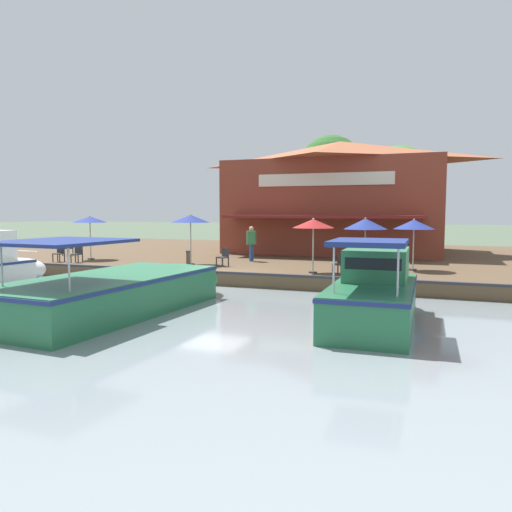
% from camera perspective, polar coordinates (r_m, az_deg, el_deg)
% --- Properties ---
extents(ground_plane, '(220.00, 220.00, 0.00)m').
position_cam_1_polar(ground_plane, '(21.02, -4.69, -3.64)').
color(ground_plane, '#4C5B47').
extents(quay_deck, '(22.00, 56.00, 0.60)m').
position_cam_1_polar(quay_deck, '(31.21, 3.92, -0.20)').
color(quay_deck, brown).
rests_on(quay_deck, ground).
extents(quay_edge_fender, '(0.20, 50.40, 0.10)m').
position_cam_1_polar(quay_edge_fender, '(21.02, -4.58, -1.85)').
color(quay_edge_fender, '#2D2D33').
rests_on(quay_edge_fender, quay_deck).
extents(waterfront_restaurant, '(11.28, 13.56, 7.08)m').
position_cam_1_polar(waterfront_restaurant, '(33.06, 9.52, 6.80)').
color(waterfront_restaurant, brown).
rests_on(waterfront_restaurant, quay_deck).
extents(patio_umbrella_far_corner, '(1.76, 1.76, 2.28)m').
position_cam_1_polar(patio_umbrella_far_corner, '(22.92, 17.60, 3.44)').
color(patio_umbrella_far_corner, '#B7B7B7').
rests_on(patio_umbrella_far_corner, quay_deck).
extents(patio_umbrella_mid_patio_left, '(1.86, 1.86, 2.47)m').
position_cam_1_polar(patio_umbrella_mid_patio_left, '(24.49, -7.50, 4.23)').
color(patio_umbrella_mid_patio_left, '#B7B7B7').
rests_on(patio_umbrella_mid_patio_left, quay_deck).
extents(patio_umbrella_by_entrance, '(1.84, 1.84, 2.36)m').
position_cam_1_polar(patio_umbrella_by_entrance, '(28.37, -18.46, 3.96)').
color(patio_umbrella_by_entrance, '#B7B7B7').
rests_on(patio_umbrella_by_entrance, quay_deck).
extents(patio_umbrella_back_row, '(1.77, 1.77, 2.32)m').
position_cam_1_polar(patio_umbrella_back_row, '(21.04, 6.56, 3.68)').
color(patio_umbrella_back_row, '#B7B7B7').
rests_on(patio_umbrella_back_row, quay_deck).
extents(patio_umbrella_mid_patio_right, '(2.04, 2.04, 2.30)m').
position_cam_1_polar(patio_umbrella_mid_patio_right, '(24.09, 12.40, 3.60)').
color(patio_umbrella_mid_patio_right, '#B7B7B7').
rests_on(patio_umbrella_mid_patio_right, quay_deck).
extents(cafe_chair_beside_entrance, '(0.57, 0.57, 0.85)m').
position_cam_1_polar(cafe_chair_beside_entrance, '(23.61, -3.74, -0.03)').
color(cafe_chair_beside_entrance, '#2D2D33').
rests_on(cafe_chair_beside_entrance, quay_deck).
extents(cafe_chair_facing_river, '(0.45, 0.45, 0.85)m').
position_cam_1_polar(cafe_chair_facing_river, '(31.27, -20.64, 0.92)').
color(cafe_chair_facing_river, '#2D2D33').
rests_on(cafe_chair_facing_river, quay_deck).
extents(cafe_chair_back_row_seat, '(0.49, 0.49, 0.85)m').
position_cam_1_polar(cafe_chair_back_row_seat, '(27.60, -21.56, 0.37)').
color(cafe_chair_back_row_seat, '#2D2D33').
rests_on(cafe_chair_back_row_seat, quay_deck).
extents(cafe_chair_under_first_umbrella, '(0.56, 0.56, 0.85)m').
position_cam_1_polar(cafe_chair_under_first_umbrella, '(22.33, 13.65, -0.46)').
color(cafe_chair_under_first_umbrella, '#2D2D33').
rests_on(cafe_chair_under_first_umbrella, quay_deck).
extents(cafe_chair_mid_patio, '(0.57, 0.57, 0.85)m').
position_cam_1_polar(cafe_chair_mid_patio, '(20.80, 9.63, -0.79)').
color(cafe_chair_mid_patio, '#2D2D33').
rests_on(cafe_chair_mid_patio, quay_deck).
extents(cafe_chair_far_corner_seat, '(0.50, 0.50, 0.85)m').
position_cam_1_polar(cafe_chair_far_corner_seat, '(26.89, -19.74, 0.31)').
color(cafe_chair_far_corner_seat, '#2D2D33').
rests_on(cafe_chair_far_corner_seat, quay_deck).
extents(person_mid_patio, '(0.51, 0.51, 1.82)m').
position_cam_1_polar(person_mid_patio, '(25.94, -0.53, 1.95)').
color(person_mid_patio, '#2D5193').
rests_on(person_mid_patio, quay_deck).
extents(motorboat_second_along, '(9.22, 3.79, 2.34)m').
position_cam_1_polar(motorboat_second_along, '(16.54, -14.63, -3.66)').
color(motorboat_second_along, '#287047').
rests_on(motorboat_second_along, river_water).
extents(motorboat_outer_channel, '(6.27, 2.30, 2.41)m').
position_cam_1_polar(motorboat_outer_channel, '(14.63, 13.46, -4.13)').
color(motorboat_outer_channel, '#287047').
rests_on(motorboat_outer_channel, river_water).
extents(mooring_post, '(0.22, 0.22, 0.90)m').
position_cam_1_polar(mooring_post, '(21.84, -7.75, -0.54)').
color(mooring_post, '#473323').
rests_on(mooring_post, quay_deck).
extents(tree_behind_restaurant, '(5.19, 4.95, 8.31)m').
position_cam_1_polar(tree_behind_restaurant, '(38.50, 8.18, 9.71)').
color(tree_behind_restaurant, brown).
rests_on(tree_behind_restaurant, quay_deck).
extents(tree_downstream_bank, '(4.91, 4.67, 6.94)m').
position_cam_1_polar(tree_downstream_bank, '(34.63, 15.69, 8.07)').
color(tree_downstream_bank, brown).
rests_on(tree_downstream_bank, quay_deck).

